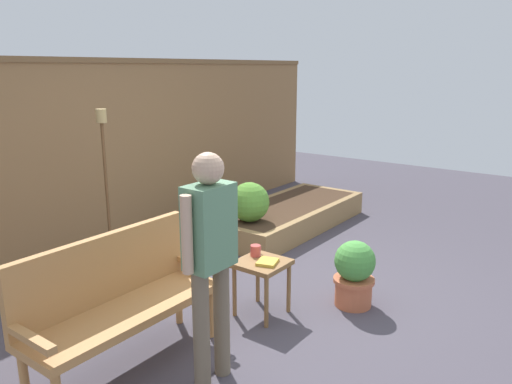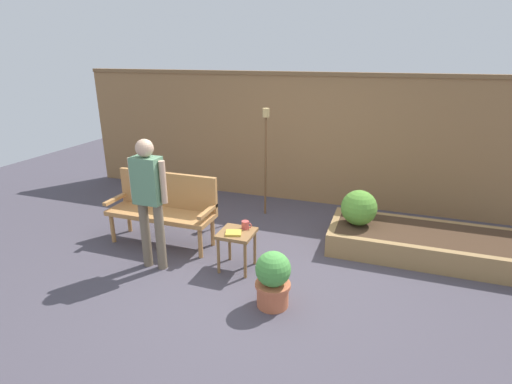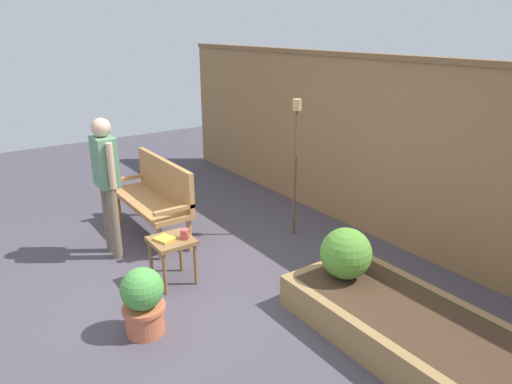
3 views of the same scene
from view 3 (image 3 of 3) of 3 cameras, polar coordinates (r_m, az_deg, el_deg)
The scene contains 11 objects.
ground_plane at distance 4.63m, azimuth -8.95°, elevation -12.50°, with size 14.00×14.00×0.00m, color #47424C.
fence_back at distance 5.71m, azimuth 14.50°, elevation 5.29°, with size 8.40×0.14×2.16m.
garden_bench at distance 5.79m, azimuth -12.07°, elevation 0.00°, with size 1.44×0.48×0.94m.
side_table at distance 4.69m, azimuth -10.26°, elevation -6.59°, with size 0.40×0.40×0.48m.
cup_on_table at distance 4.63m, azimuth -8.71°, elevation -5.11°, with size 0.13×0.09×0.10m.
book_on_table at distance 4.64m, azimuth -11.14°, elevation -5.66°, with size 0.18×0.15×0.03m, color gold.
potted_boxwood at distance 4.06m, azimuth -13.67°, elevation -12.77°, with size 0.36×0.36×0.60m.
raised_planter_bed at distance 4.03m, azimuth 19.94°, elevation -16.43°, with size 2.40×1.00×0.30m.
shrub_near_bench at distance 4.27m, azimuth 10.96°, elevation -7.39°, with size 0.46×0.46×0.46m.
tiki_torch at distance 5.49m, azimuth 4.92°, elevation 5.89°, with size 0.10×0.10×1.67m.
person_by_bench at distance 5.24m, azimuth -17.86°, elevation 1.89°, with size 0.47×0.20×1.56m.
Camera 3 is at (3.57, -1.65, 2.45)m, focal length 32.64 mm.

